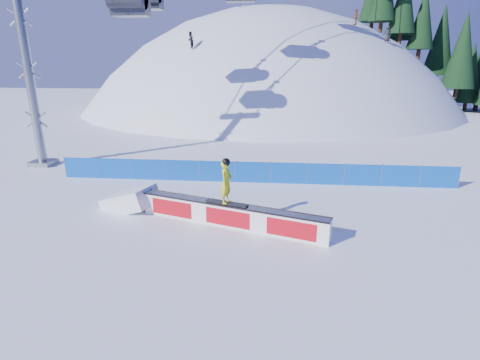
{
  "coord_description": "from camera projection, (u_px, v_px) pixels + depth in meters",
  "views": [
    {
      "loc": [
        1.13,
        -15.52,
        6.47
      ],
      "look_at": [
        -0.34,
        0.19,
        1.49
      ],
      "focal_mm": 28.0,
      "sensor_mm": 36.0,
      "label": 1
    }
  ],
  "objects": [
    {
      "name": "snowboarder",
      "position": [
        226.0,
        182.0,
        14.94
      ],
      "size": [
        1.83,
        0.88,
        1.9
      ],
      "rotation": [
        0.0,
        0.0,
        1.27
      ],
      "color": "black",
      "rests_on": "rail_box"
    },
    {
      "name": "rail_box",
      "position": [
        230.0,
        215.0,
        15.32
      ],
      "size": [
        7.94,
        3.11,
        0.98
      ],
      "rotation": [
        0.0,
        0.0,
        -0.32
      ],
      "color": "white",
      "rests_on": "ground"
    },
    {
      "name": "safety_fence",
      "position": [
        253.0,
        172.0,
        20.88
      ],
      "size": [
        22.05,
        0.05,
        1.3
      ],
      "color": "#0A4FBA",
      "rests_on": "ground"
    },
    {
      "name": "snow_ramp",
      "position": [
        131.0,
        208.0,
        17.41
      ],
      "size": [
        2.83,
        2.24,
        1.54
      ],
      "primitive_type": null,
      "rotation": [
        0.0,
        -0.31,
        -0.32
      ],
      "color": "white",
      "rests_on": "ground"
    },
    {
      "name": "distant_skiers",
      "position": [
        282.0,
        19.0,
        42.61
      ],
      "size": [
        21.97,
        11.52,
        6.9
      ],
      "color": "black",
      "rests_on": "ground"
    },
    {
      "name": "treeline",
      "position": [
        451.0,
        42.0,
        49.02
      ],
      "size": [
        20.57,
        12.6,
        19.34
      ],
      "color": "#352215",
      "rests_on": "ground"
    },
    {
      "name": "ground",
      "position": [
        247.0,
        213.0,
        16.79
      ],
      "size": [
        160.0,
        160.0,
        0.0
      ],
      "primitive_type": "plane",
      "color": "white",
      "rests_on": "ground"
    },
    {
      "name": "snow_hill",
      "position": [
        265.0,
        217.0,
        62.08
      ],
      "size": [
        64.0,
        64.0,
        64.0
      ],
      "color": "white",
      "rests_on": "ground"
    }
  ]
}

